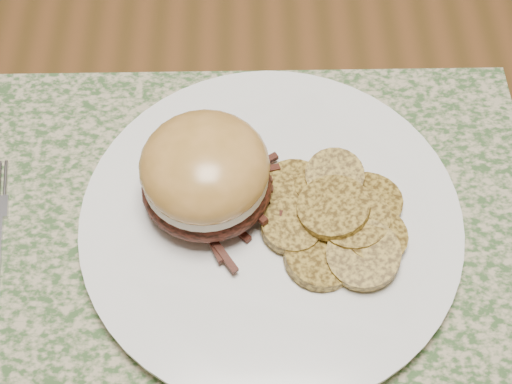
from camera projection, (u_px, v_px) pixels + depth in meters
ground at (216, 311)px, 1.29m from camera, size 3.50×3.50×0.00m
dining_table at (185, 59)px, 0.72m from camera, size 1.50×0.90×0.75m
placemat at (241, 244)px, 0.52m from camera, size 0.45×0.33×0.00m
dinner_plate at (271, 222)px, 0.52m from camera, size 0.26×0.26×0.02m
pork_sandwich at (205, 175)px, 0.49m from camera, size 0.09×0.09×0.07m
roasted_potatoes at (337, 216)px, 0.50m from camera, size 0.12×0.13×0.03m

